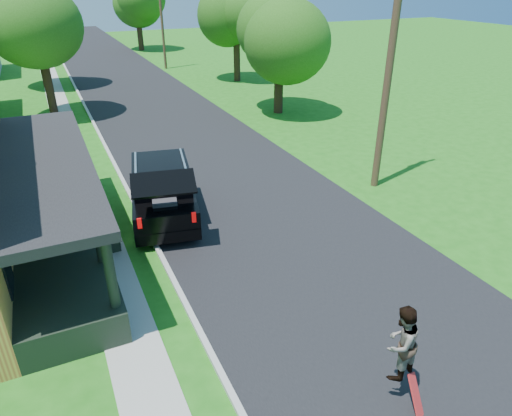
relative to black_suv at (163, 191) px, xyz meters
name	(u,v)px	position (x,y,z in m)	size (l,w,h in m)	color
ground	(352,304)	(3.20, -7.08, -0.96)	(140.00, 140.00, 0.00)	#1D6414
street	(162,116)	(3.20, 12.92, -0.96)	(8.00, 120.00, 0.02)	black
curb	(94,124)	(-0.85, 12.92, -0.96)	(0.15, 120.00, 0.12)	#AAABA5
sidewalk	(66,128)	(-2.40, 12.92, -0.96)	(1.30, 120.00, 0.03)	#A1A098
black_suv	(163,191)	(0.00, 0.00, 0.00)	(3.00, 5.66, 2.51)	black
skateboarder	(401,343)	(2.20, -9.85, 0.46)	(0.95, 0.83, 1.67)	black
skateboard	(416,397)	(2.38, -10.31, -0.65)	(0.33, 0.63, 0.78)	#9D0D0D
tree_left_mid	(36,24)	(-2.83, 15.80, 4.34)	(5.87, 5.89, 8.19)	black
tree_left_far	(34,22)	(-2.83, 24.79, 3.77)	(5.18, 5.11, 7.42)	black
tree_right_near	(279,34)	(10.11, 10.66, 3.76)	(6.66, 6.32, 7.41)	black
tree_right_mid	(235,6)	(11.57, 20.79, 4.70)	(5.42, 5.33, 8.55)	black
tree_right_far	(136,0)	(8.15, 41.43, 4.41)	(6.27, 5.90, 8.25)	black
utility_pole_near	(393,37)	(8.59, -1.08, 4.86)	(1.79, 0.32, 11.30)	#4C3423
utility_pole_far	(161,15)	(7.70, 28.69, 3.64)	(1.40, 0.47, 8.94)	#4C3423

